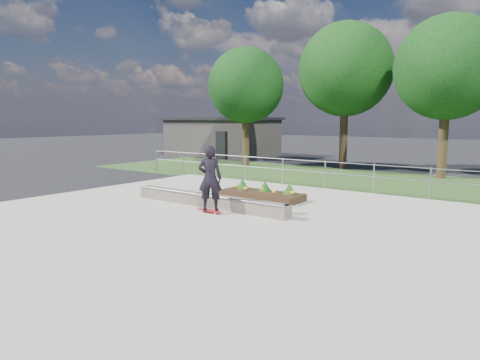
# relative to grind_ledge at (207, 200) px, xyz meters

# --- Properties ---
(ground) EXTENTS (120.00, 120.00, 0.00)m
(ground) POSITION_rel_grind_ledge_xyz_m (1.37, -1.85, -0.26)
(ground) COLOR black
(ground) RESTS_ON ground
(grass_verge) EXTENTS (30.00, 8.00, 0.02)m
(grass_verge) POSITION_rel_grind_ledge_xyz_m (1.37, 9.15, -0.25)
(grass_verge) COLOR #2A491D
(grass_verge) RESTS_ON ground
(concrete_slab) EXTENTS (15.00, 15.00, 0.06)m
(concrete_slab) POSITION_rel_grind_ledge_xyz_m (1.37, -1.85, -0.23)
(concrete_slab) COLOR #A8A495
(concrete_slab) RESTS_ON ground
(fence) EXTENTS (20.06, 0.06, 1.20)m
(fence) POSITION_rel_grind_ledge_xyz_m (1.37, 5.65, 0.51)
(fence) COLOR gray
(fence) RESTS_ON ground
(building) EXTENTS (8.40, 5.40, 3.00)m
(building) POSITION_rel_grind_ledge_xyz_m (-12.62, 16.14, 1.25)
(building) COLOR #302D2B
(building) RESTS_ON ground
(tree_far_left) EXTENTS (4.55, 4.55, 7.15)m
(tree_far_left) POSITION_rel_grind_ledge_xyz_m (-6.63, 11.15, 4.59)
(tree_far_left) COLOR #302113
(tree_far_left) RESTS_ON ground
(tree_mid_left) EXTENTS (5.25, 5.25, 8.25)m
(tree_mid_left) POSITION_rel_grind_ledge_xyz_m (-1.13, 13.15, 5.34)
(tree_mid_left) COLOR black
(tree_mid_left) RESTS_ON ground
(tree_mid_right) EXTENTS (4.90, 4.90, 7.70)m
(tree_mid_right) POSITION_rel_grind_ledge_xyz_m (4.37, 12.15, 4.97)
(tree_mid_right) COLOR #322314
(tree_mid_right) RESTS_ON ground
(grind_ledge) EXTENTS (6.00, 0.44, 0.43)m
(grind_ledge) POSITION_rel_grind_ledge_xyz_m (0.00, 0.00, 0.00)
(grind_ledge) COLOR brown
(grind_ledge) RESTS_ON concrete_slab
(planter_bed) EXTENTS (3.00, 1.20, 0.61)m
(planter_bed) POSITION_rel_grind_ledge_xyz_m (0.61, 2.20, -0.02)
(planter_bed) COLOR black
(planter_bed) RESTS_ON concrete_slab
(skateboarder) EXTENTS (0.85, 0.77, 2.02)m
(skateboarder) POSITION_rel_grind_ledge_xyz_m (0.69, -0.66, 0.84)
(skateboarder) COLOR white
(skateboarder) RESTS_ON concrete_slab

